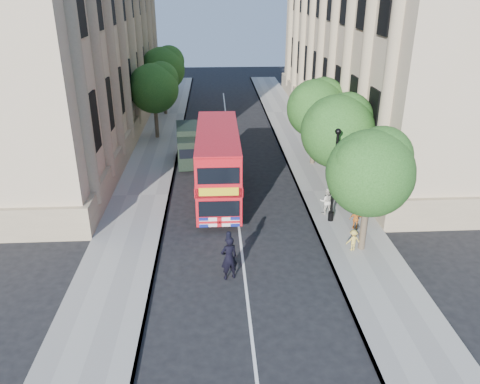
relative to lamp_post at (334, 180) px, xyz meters
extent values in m
plane|color=black|center=(-5.00, -6.00, -2.51)|extent=(120.00, 120.00, 0.00)
cube|color=gray|center=(0.75, 4.00, -2.45)|extent=(3.50, 80.00, 0.12)
cube|color=gray|center=(-10.75, 4.00, -2.45)|extent=(3.50, 80.00, 0.12)
cube|color=tan|center=(8.80, 18.00, 6.49)|extent=(12.00, 38.00, 18.00)
cube|color=tan|center=(-18.80, 18.00, 6.49)|extent=(12.00, 38.00, 18.00)
cylinder|color=#473828|center=(0.80, -3.00, -1.08)|extent=(0.32, 0.32, 2.86)
sphere|color=#1D4818|center=(0.80, -3.00, 1.52)|extent=(4.00, 4.00, 4.00)
sphere|color=#1D4818|center=(1.40, -2.60, 2.17)|extent=(2.80, 2.80, 2.80)
sphere|color=#1D4818|center=(0.30, -3.30, 2.04)|extent=(2.60, 2.60, 2.60)
cylinder|color=#473828|center=(0.80, 3.00, -1.01)|extent=(0.32, 0.32, 2.99)
sphere|color=#1D4818|center=(0.80, 3.00, 1.71)|extent=(4.20, 4.20, 4.20)
sphere|color=#1D4818|center=(1.40, 3.40, 2.39)|extent=(2.94, 2.94, 2.94)
sphere|color=#1D4818|center=(0.30, 2.70, 2.25)|extent=(2.73, 2.73, 2.73)
cylinder|color=#473828|center=(0.80, 9.00, -1.06)|extent=(0.32, 0.32, 2.90)
sphere|color=#1D4818|center=(0.80, 9.00, 1.58)|extent=(4.00, 4.00, 4.00)
sphere|color=#1D4818|center=(1.40, 9.40, 2.24)|extent=(2.80, 2.80, 2.80)
sphere|color=#1D4818|center=(0.30, 8.70, 2.11)|extent=(2.60, 2.60, 2.60)
cylinder|color=#473828|center=(-11.00, 16.00, -1.01)|extent=(0.32, 0.32, 2.99)
sphere|color=#1D4818|center=(-11.00, 16.00, 1.71)|extent=(4.00, 4.00, 4.00)
sphere|color=#1D4818|center=(-10.40, 16.40, 2.39)|extent=(2.80, 2.80, 2.80)
sphere|color=#1D4818|center=(-11.50, 15.70, 2.25)|extent=(2.60, 2.60, 2.60)
cylinder|color=#473828|center=(-11.00, 24.00, -0.93)|extent=(0.32, 0.32, 3.17)
sphere|color=#1D4818|center=(-11.00, 24.00, 1.95)|extent=(4.20, 4.20, 4.20)
sphere|color=#1D4818|center=(-10.40, 24.40, 2.67)|extent=(2.94, 2.94, 2.94)
sphere|color=#1D4818|center=(-11.50, 23.70, 2.53)|extent=(2.73, 2.73, 2.73)
cylinder|color=black|center=(0.00, 0.00, -2.14)|extent=(0.30, 0.30, 0.50)
cylinder|color=black|center=(0.00, 0.00, 0.11)|extent=(0.14, 0.14, 5.00)
sphere|color=black|center=(0.00, 0.00, 2.61)|extent=(0.32, 0.32, 0.32)
cube|color=red|center=(-6.02, 3.51, -0.22)|extent=(2.41, 8.99, 3.73)
cube|color=black|center=(-6.02, 3.51, -1.04)|extent=(2.47, 8.43, 0.85)
cube|color=black|center=(-6.02, 3.51, 0.75)|extent=(2.47, 8.43, 0.85)
cube|color=yellow|center=(-6.05, -0.98, -0.10)|extent=(1.99, 0.09, 0.43)
cylinder|color=black|center=(-7.11, 0.35, -2.04)|extent=(0.27, 0.95, 0.95)
cylinder|color=black|center=(-4.97, 0.33, -2.04)|extent=(0.27, 0.95, 0.95)
cylinder|color=black|center=(-7.07, 6.49, -2.04)|extent=(0.27, 0.95, 0.95)
cylinder|color=black|center=(-4.94, 6.48, -2.04)|extent=(0.27, 0.95, 0.95)
cube|color=black|center=(-7.78, 8.28, -1.22)|extent=(2.04, 1.86, 2.00)
cube|color=black|center=(-7.72, 7.47, -0.99)|extent=(1.72, 0.23, 0.67)
cube|color=black|center=(-7.94, 10.37, -1.03)|extent=(2.14, 3.19, 2.38)
cube|color=black|center=(-7.90, 9.80, -2.18)|extent=(2.07, 4.70, 0.24)
cylinder|color=black|center=(-8.63, 8.12, -2.13)|extent=(0.27, 0.78, 0.76)
cylinder|color=black|center=(-6.92, 8.25, -2.13)|extent=(0.27, 0.78, 0.76)
cylinder|color=black|center=(-8.88, 11.25, -2.13)|extent=(0.27, 0.78, 0.76)
cylinder|color=black|center=(-7.16, 11.39, -2.13)|extent=(0.27, 0.78, 0.76)
imported|color=black|center=(-5.69, -5.00, -1.48)|extent=(0.88, 0.72, 2.07)
imported|color=beige|center=(-0.09, 0.85, -1.62)|extent=(0.76, 0.60, 1.54)
imported|color=orange|center=(1.06, -1.01, -1.82)|extent=(0.70, 0.38, 1.13)
imported|color=gold|center=(0.32, -3.12, -1.86)|extent=(0.76, 0.54, 1.07)
camera|label=1|loc=(-6.20, -22.31, 9.26)|focal=35.00mm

